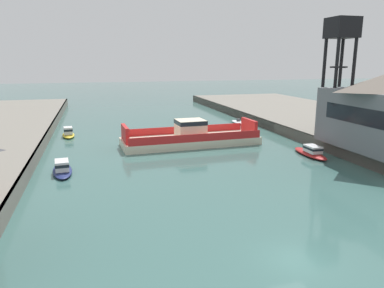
{
  "coord_description": "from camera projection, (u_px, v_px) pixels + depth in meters",
  "views": [
    {
      "loc": [
        -11.59,
        -17.85,
        12.05
      ],
      "look_at": [
        0.0,
        24.39,
        2.0
      ],
      "focal_mm": 33.98,
      "sensor_mm": 36.0,
      "label": 1
    }
  ],
  "objects": [
    {
      "name": "ground_plane",
      "position": [
        296.0,
        260.0,
        22.47
      ],
      "size": [
        400.0,
        400.0,
        0.0
      ],
      "primitive_type": "plane",
      "color": "#3D6660"
    },
    {
      "name": "chain_ferry",
      "position": [
        190.0,
        137.0,
        53.29
      ],
      "size": [
        20.28,
        7.52,
        3.7
      ],
      "color": "beige",
      "rests_on": "ground"
    },
    {
      "name": "moored_boat_near_left",
      "position": [
        68.0,
        133.0,
        58.96
      ],
      "size": [
        2.34,
        5.57,
        1.63
      ],
      "color": "yellow",
      "rests_on": "ground"
    },
    {
      "name": "moored_boat_near_right",
      "position": [
        62.0,
        168.0,
        39.76
      ],
      "size": [
        2.58,
        6.5,
        1.52
      ],
      "color": "navy",
      "rests_on": "ground"
    },
    {
      "name": "moored_boat_mid_left",
      "position": [
        311.0,
        152.0,
        47.01
      ],
      "size": [
        2.24,
        6.89,
        1.45
      ],
      "color": "red",
      "rests_on": "ground"
    },
    {
      "name": "moored_boat_mid_right",
      "position": [
        238.0,
        122.0,
        71.73
      ],
      "size": [
        1.9,
        5.08,
        0.91
      ],
      "color": "white",
      "rests_on": "ground"
    },
    {
      "name": "crane_tower",
      "position": [
        341.0,
        44.0,
        48.06
      ],
      "size": [
        3.44,
        3.44,
        15.96
      ],
      "color": "black",
      "rests_on": "quay_right"
    }
  ]
}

